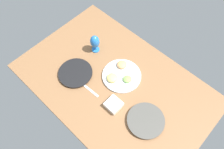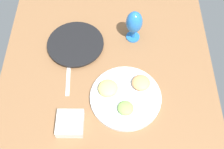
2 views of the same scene
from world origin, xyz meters
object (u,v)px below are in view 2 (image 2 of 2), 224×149
object	(u,v)px
dinner_plate_left	(76,44)
fruit_platter	(125,95)
hurricane_glass_blue	(134,23)
square_bowl_white	(70,123)

from	to	relation	value
dinner_plate_left	fruit_platter	bearing A→B (deg)	40.40
fruit_platter	hurricane_glass_blue	xyz separation A→B (cm)	(-35.18, 4.71, 9.38)
hurricane_glass_blue	square_bowl_white	world-z (taller)	hurricane_glass_blue
square_bowl_white	hurricane_glass_blue	bearing A→B (deg)	149.91
dinner_plate_left	square_bowl_white	distance (cm)	43.56
dinner_plate_left	hurricane_glass_blue	bearing A→B (deg)	101.22
fruit_platter	hurricane_glass_blue	distance (cm)	36.71
dinner_plate_left	square_bowl_white	world-z (taller)	square_bowl_white
dinner_plate_left	fruit_platter	xyz separation A→B (cm)	(29.30, 24.94, 0.33)
fruit_platter	square_bowl_white	distance (cm)	27.85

